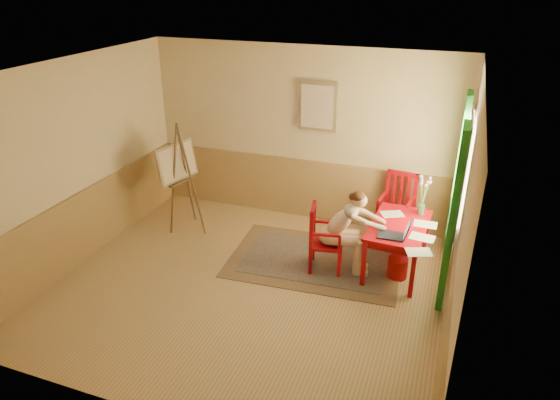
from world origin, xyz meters
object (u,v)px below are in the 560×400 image
at_px(figure, 345,228).
at_px(easel, 179,167).
at_px(chair_left, 323,239).
at_px(chair_back, 397,209).
at_px(laptop, 396,234).
at_px(table, 399,230).

relative_size(figure, easel, 0.69).
height_order(chair_left, chair_back, chair_back).
height_order(chair_left, laptop, laptop).
relative_size(chair_back, figure, 0.89).
height_order(chair_back, figure, figure).
bearing_deg(chair_left, chair_back, 54.62).
bearing_deg(chair_left, laptop, -3.95).
bearing_deg(chair_back, easel, -167.78).
distance_m(table, easel, 3.43).
xyz_separation_m(table, chair_back, (-0.14, 0.85, -0.09)).
height_order(laptop, easel, easel).
xyz_separation_m(laptop, easel, (-3.42, 0.51, 0.26)).
bearing_deg(table, laptop, -88.49).
relative_size(table, chair_left, 1.31).
bearing_deg(chair_left, table, 17.63).
bearing_deg(chair_back, laptop, -83.02).
bearing_deg(laptop, chair_left, 176.05).
bearing_deg(laptop, figure, 170.77).
height_order(table, easel, easel).
bearing_deg(laptop, table, 91.51).
relative_size(table, laptop, 3.04).
distance_m(figure, laptop, 0.69).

